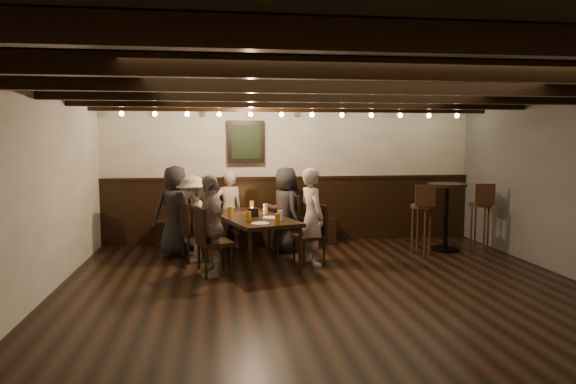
{
  "coord_description": "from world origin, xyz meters",
  "views": [
    {
      "loc": [
        -1.29,
        -5.42,
        1.81
      ],
      "look_at": [
        -0.36,
        1.3,
        1.1
      ],
      "focal_mm": 32.0,
      "sensor_mm": 36.0,
      "label": 1
    }
  ],
  "objects": [
    {
      "name": "person_bench_centre",
      "position": [
        -1.12,
        2.93,
        0.64
      ],
      "size": [
        0.54,
        0.43,
        1.29
      ],
      "primitive_type": "imported",
      "rotation": [
        0.0,
        0.0,
        3.44
      ],
      "color": "gray",
      "rests_on": "floor"
    },
    {
      "name": "pint_e",
      "position": [
        -0.88,
        1.43,
        0.76
      ],
      "size": [
        0.07,
        0.07,
        0.14
      ],
      "primitive_type": "cylinder",
      "color": "#BF7219",
      "rests_on": "dining_table"
    },
    {
      "name": "person_left_far",
      "position": [
        -1.39,
        1.28,
        0.67
      ],
      "size": [
        0.55,
        0.85,
        1.34
      ],
      "primitive_type": "imported",
      "rotation": [
        0.0,
        0.0,
        -1.27
      ],
      "color": "gray",
      "rests_on": "floor"
    },
    {
      "name": "person_right_near",
      "position": [
        -0.22,
        2.58,
        0.68
      ],
      "size": [
        0.61,
        0.76,
        1.36
      ],
      "primitive_type": "imported",
      "rotation": [
        0.0,
        0.0,
        1.87
      ],
      "color": "black",
      "rests_on": "floor"
    },
    {
      "name": "room",
      "position": [
        -0.29,
        2.21,
        1.07
      ],
      "size": [
        7.0,
        7.0,
        7.0
      ],
      "color": "black",
      "rests_on": "ground"
    },
    {
      "name": "chair_left_near",
      "position": [
        -1.63,
        2.14,
        0.27
      ],
      "size": [
        0.5,
        0.5,
        0.88
      ],
      "rotation": [
        0.0,
        0.0,
        -1.27
      ],
      "color": "black",
      "rests_on": "floor"
    },
    {
      "name": "plate_far",
      "position": [
        -0.55,
        1.69,
        0.69
      ],
      "size": [
        0.24,
        0.24,
        0.01
      ],
      "primitive_type": "cylinder",
      "color": "white",
      "rests_on": "dining_table"
    },
    {
      "name": "candle",
      "position": [
        -0.78,
        2.25,
        0.71
      ],
      "size": [
        0.05,
        0.05,
        0.05
      ],
      "primitive_type": "cylinder",
      "color": "beige",
      "rests_on": "dining_table"
    },
    {
      "name": "person_bench_left",
      "position": [
        -1.93,
        2.52,
        0.7
      ],
      "size": [
        0.79,
        0.63,
        1.4
      ],
      "primitive_type": "imported",
      "rotation": [
        0.0,
        0.0,
        3.44
      ],
      "color": "black",
      "rests_on": "floor"
    },
    {
      "name": "pint_g",
      "position": [
        -0.52,
        1.18,
        0.76
      ],
      "size": [
        0.07,
        0.07,
        0.14
      ],
      "primitive_type": "cylinder",
      "color": "#BF7219",
      "rests_on": "dining_table"
    },
    {
      "name": "pint_f",
      "position": [
        -0.45,
        1.46,
        0.76
      ],
      "size": [
        0.07,
        0.07,
        0.14
      ],
      "primitive_type": "cylinder",
      "color": "silver",
      "rests_on": "dining_table"
    },
    {
      "name": "dining_table",
      "position": [
        -0.81,
        1.93,
        0.63
      ],
      "size": [
        1.33,
        2.0,
        0.69
      ],
      "rotation": [
        0.0,
        0.0,
        0.3
      ],
      "color": "black",
      "rests_on": "floor"
    },
    {
      "name": "person_right_far",
      "position": [
        0.04,
        1.72,
        0.7
      ],
      "size": [
        0.47,
        0.58,
        1.39
      ],
      "primitive_type": "imported",
      "rotation": [
        0.0,
        0.0,
        1.87
      ],
      "color": "#BBAB9E",
      "rests_on": "floor"
    },
    {
      "name": "condiment_caddy",
      "position": [
        -0.79,
        1.88,
        0.75
      ],
      "size": [
        0.15,
        0.1,
        0.12
      ],
      "primitive_type": "cube",
      "color": "black",
      "rests_on": "dining_table"
    },
    {
      "name": "pint_c",
      "position": [
        -1.12,
        1.93,
        0.76
      ],
      "size": [
        0.07,
        0.07,
        0.14
      ],
      "primitive_type": "cylinder",
      "color": "#BF7219",
      "rests_on": "dining_table"
    },
    {
      "name": "chair_right_far",
      "position": [
        0.01,
        1.71,
        0.26
      ],
      "size": [
        0.49,
        0.49,
        0.86
      ],
      "rotation": [
        0.0,
        0.0,
        1.87
      ],
      "color": "black",
      "rests_on": "floor"
    },
    {
      "name": "person_bench_right",
      "position": [
        -0.21,
        3.05,
        0.62
      ],
      "size": [
        0.72,
        0.63,
        1.25
      ],
      "primitive_type": "imported",
      "rotation": [
        0.0,
        0.0,
        3.44
      ],
      "color": "#582D1E",
      "rests_on": "floor"
    },
    {
      "name": "plate_near",
      "position": [
        -0.74,
        1.21,
        0.69
      ],
      "size": [
        0.24,
        0.24,
        0.01
      ],
      "primitive_type": "cylinder",
      "color": "white",
      "rests_on": "dining_table"
    },
    {
      "name": "chair_right_near",
      "position": [
        -0.25,
        2.57,
        0.28
      ],
      "size": [
        0.52,
        0.52,
        0.91
      ],
      "rotation": [
        0.0,
        0.0,
        1.87
      ],
      "color": "black",
      "rests_on": "floor"
    },
    {
      "name": "person_left_near",
      "position": [
        -1.66,
        2.14,
        0.64
      ],
      "size": [
        0.69,
        0.93,
        1.27
      ],
      "primitive_type": "imported",
      "rotation": [
        0.0,
        0.0,
        -1.27
      ],
      "color": "#AE9B93",
      "rests_on": "floor"
    },
    {
      "name": "pint_b",
      "position": [
        -0.76,
        2.62,
        0.76
      ],
      "size": [
        0.07,
        0.07,
        0.14
      ],
      "primitive_type": "cylinder",
      "color": "#BF7219",
      "rests_on": "dining_table"
    },
    {
      "name": "pint_a",
      "position": [
        -1.28,
        2.51,
        0.76
      ],
      "size": [
        0.07,
        0.07,
        0.14
      ],
      "primitive_type": "cylinder",
      "color": "#BF7219",
      "rests_on": "dining_table"
    },
    {
      "name": "bar_stool_left",
      "position": [
        1.85,
        2.11,
        0.41
      ],
      "size": [
        0.35,
        0.37,
        1.11
      ],
      "rotation": [
        0.0,
        0.0,
        -0.1
      ],
      "color": "#351C11",
      "rests_on": "floor"
    },
    {
      "name": "chair_left_far",
      "position": [
        -1.36,
        1.28,
        0.28
      ],
      "size": [
        0.53,
        0.53,
        0.92
      ],
      "rotation": [
        0.0,
        0.0,
        -1.27
      ],
      "color": "black",
      "rests_on": "floor"
    },
    {
      "name": "bar_stool_right",
      "position": [
        2.85,
        2.16,
        0.41
      ],
      "size": [
        0.35,
        0.37,
        1.11
      ],
      "rotation": [
        0.0,
        0.0,
        -0.12
      ],
      "color": "#351C11",
      "rests_on": "floor"
    },
    {
      "name": "high_top_table",
      "position": [
        2.35,
        2.32,
        0.72
      ],
      "size": [
        0.61,
        0.61,
        1.09
      ],
      "color": "black",
      "rests_on": "floor"
    },
    {
      "name": "pint_d",
      "position": [
        -0.58,
        2.21,
        0.76
      ],
      "size": [
        0.07,
        0.07,
        0.14
      ],
      "primitive_type": "cylinder",
      "color": "silver",
      "rests_on": "dining_table"
    }
  ]
}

